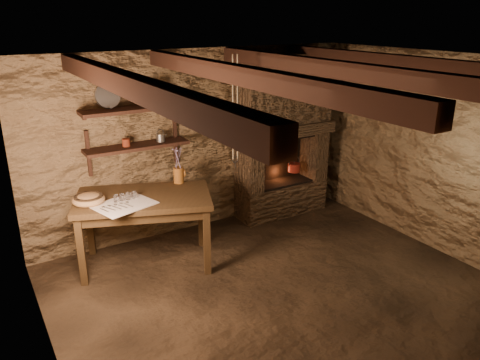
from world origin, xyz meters
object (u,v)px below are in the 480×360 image
stoneware_jug (179,168)px  wooden_bowl (89,200)px  work_table (146,228)px  red_pot (294,167)px  iron_stockpot (151,98)px

stoneware_jug → wooden_bowl: size_ratio=1.24×
work_table → red_pot: 2.47m
work_table → iron_stockpot: 1.53m
work_table → wooden_bowl: wooden_bowl is taller
red_pot → wooden_bowl: bearing=-174.7°
iron_stockpot → red_pot: (2.08, -0.12, -1.17)m
wooden_bowl → red_pot: (3.01, 0.28, -0.21)m
wooden_bowl → iron_stockpot: bearing=23.2°
work_table → red_pot: size_ratio=3.16×
stoneware_jug → red_pot: 1.93m
stoneware_jug → red_pot: (1.89, 0.17, -0.35)m
iron_stockpot → work_table: bearing=-125.1°
wooden_bowl → work_table: bearing=-9.5°
wooden_bowl → stoneware_jug: bearing=5.3°
iron_stockpot → red_pot: 2.39m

